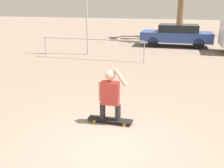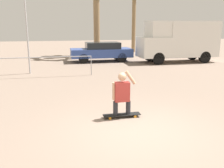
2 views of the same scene
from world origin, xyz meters
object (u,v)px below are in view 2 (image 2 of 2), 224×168
Objects in this scene: person_skateboarder at (122,92)px; parked_car_blue at (102,51)px; skateboard at (122,115)px; camper_van at (179,40)px; flagpole at (27,11)px.

parked_car_blue is (1.40, 11.85, -0.01)m from person_skateboarder.
parked_car_blue is at bearing 83.27° from skateboard.
flagpole is (-10.32, -2.52, 1.80)m from camper_van.
camper_van is 5.81m from parked_car_blue.
flagpole reaches higher than person_skateboarder.
flagpole is (-3.37, 7.87, 3.35)m from skateboard.
flagpole is at bearing 113.16° from skateboard.
camper_van is (6.96, 10.39, 0.83)m from person_skateboarder.
camper_van reaches higher than parked_car_blue.
skateboard is 9.19m from flagpole.
person_skateboarder is 0.22× the size of flagpole.
camper_van is at bearing 56.19° from skateboard.
skateboard is 0.25× the size of parked_car_blue.
person_skateboarder is 11.93m from parked_car_blue.
parked_car_blue is at bearing 39.88° from flagpole.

